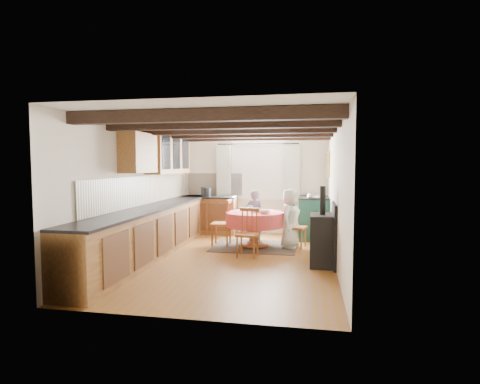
% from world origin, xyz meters
% --- Properties ---
extents(floor, '(3.60, 5.50, 0.00)m').
position_xyz_m(floor, '(0.00, 0.00, 0.00)').
color(floor, brown).
rests_on(floor, ground).
extents(ceiling, '(3.60, 5.50, 0.00)m').
position_xyz_m(ceiling, '(0.00, 0.00, 2.40)').
color(ceiling, white).
rests_on(ceiling, ground).
extents(wall_back, '(3.60, 0.00, 2.40)m').
position_xyz_m(wall_back, '(0.00, 2.75, 1.20)').
color(wall_back, silver).
rests_on(wall_back, ground).
extents(wall_front, '(3.60, 0.00, 2.40)m').
position_xyz_m(wall_front, '(0.00, -2.75, 1.20)').
color(wall_front, silver).
rests_on(wall_front, ground).
extents(wall_left, '(0.00, 5.50, 2.40)m').
position_xyz_m(wall_left, '(-1.80, 0.00, 1.20)').
color(wall_left, silver).
rests_on(wall_left, ground).
extents(wall_right, '(0.00, 5.50, 2.40)m').
position_xyz_m(wall_right, '(1.80, 0.00, 1.20)').
color(wall_right, silver).
rests_on(wall_right, ground).
extents(beam_a, '(3.60, 0.16, 0.16)m').
position_xyz_m(beam_a, '(0.00, -2.00, 2.31)').
color(beam_a, '#352319').
rests_on(beam_a, ceiling).
extents(beam_b, '(3.60, 0.16, 0.16)m').
position_xyz_m(beam_b, '(0.00, -1.00, 2.31)').
color(beam_b, '#352319').
rests_on(beam_b, ceiling).
extents(beam_c, '(3.60, 0.16, 0.16)m').
position_xyz_m(beam_c, '(0.00, 0.00, 2.31)').
color(beam_c, '#352319').
rests_on(beam_c, ceiling).
extents(beam_d, '(3.60, 0.16, 0.16)m').
position_xyz_m(beam_d, '(0.00, 1.00, 2.31)').
color(beam_d, '#352319').
rests_on(beam_d, ceiling).
extents(beam_e, '(3.60, 0.16, 0.16)m').
position_xyz_m(beam_e, '(0.00, 2.00, 2.31)').
color(beam_e, '#352319').
rests_on(beam_e, ceiling).
extents(splash_left, '(0.02, 4.50, 0.55)m').
position_xyz_m(splash_left, '(-1.78, 0.30, 1.20)').
color(splash_left, beige).
rests_on(splash_left, wall_left).
extents(splash_back, '(1.40, 0.02, 0.55)m').
position_xyz_m(splash_back, '(-1.00, 2.73, 1.20)').
color(splash_back, beige).
rests_on(splash_back, wall_back).
extents(base_cabinet_left, '(0.60, 5.30, 0.88)m').
position_xyz_m(base_cabinet_left, '(-1.50, 0.00, 0.44)').
color(base_cabinet_left, '#A26F2F').
rests_on(base_cabinet_left, floor).
extents(base_cabinet_back, '(1.30, 0.60, 0.88)m').
position_xyz_m(base_cabinet_back, '(-1.05, 2.45, 0.44)').
color(base_cabinet_back, '#A26F2F').
rests_on(base_cabinet_back, floor).
extents(worktop_left, '(0.64, 5.30, 0.04)m').
position_xyz_m(worktop_left, '(-1.48, 0.00, 0.90)').
color(worktop_left, black).
rests_on(worktop_left, base_cabinet_left).
extents(worktop_back, '(1.30, 0.64, 0.04)m').
position_xyz_m(worktop_back, '(-1.05, 2.43, 0.90)').
color(worktop_back, black).
rests_on(worktop_back, base_cabinet_back).
extents(wall_cabinet_glass, '(0.34, 1.80, 0.90)m').
position_xyz_m(wall_cabinet_glass, '(-1.63, 1.20, 1.95)').
color(wall_cabinet_glass, '#A26F2F').
rests_on(wall_cabinet_glass, wall_left).
extents(wall_cabinet_solid, '(0.34, 0.90, 0.70)m').
position_xyz_m(wall_cabinet_solid, '(-1.63, -0.30, 1.90)').
color(wall_cabinet_solid, '#A26F2F').
rests_on(wall_cabinet_solid, wall_left).
extents(window_frame, '(1.34, 0.03, 1.54)m').
position_xyz_m(window_frame, '(0.10, 2.73, 1.60)').
color(window_frame, white).
rests_on(window_frame, wall_back).
extents(window_pane, '(1.20, 0.01, 1.40)m').
position_xyz_m(window_pane, '(0.10, 2.74, 1.60)').
color(window_pane, white).
rests_on(window_pane, wall_back).
extents(curtain_left, '(0.35, 0.10, 2.10)m').
position_xyz_m(curtain_left, '(-0.75, 2.65, 1.10)').
color(curtain_left, beige).
rests_on(curtain_left, wall_back).
extents(curtain_right, '(0.35, 0.10, 2.10)m').
position_xyz_m(curtain_right, '(0.95, 2.65, 1.10)').
color(curtain_right, beige).
rests_on(curtain_right, wall_back).
extents(curtain_rod, '(2.00, 0.03, 0.03)m').
position_xyz_m(curtain_rod, '(0.10, 2.65, 2.20)').
color(curtain_rod, black).
rests_on(curtain_rod, wall_back).
extents(wall_picture, '(0.04, 0.50, 0.60)m').
position_xyz_m(wall_picture, '(1.77, 2.30, 1.70)').
color(wall_picture, gold).
rests_on(wall_picture, wall_right).
extents(wall_plate, '(0.30, 0.02, 0.30)m').
position_xyz_m(wall_plate, '(1.05, 2.72, 1.70)').
color(wall_plate, silver).
rests_on(wall_plate, wall_back).
extents(rug, '(1.70, 1.32, 0.01)m').
position_xyz_m(rug, '(0.26, 1.08, 0.01)').
color(rug, '#453E2D').
rests_on(rug, floor).
extents(dining_table, '(1.19, 1.19, 0.72)m').
position_xyz_m(dining_table, '(0.26, 1.08, 0.36)').
color(dining_table, '#CF364D').
rests_on(dining_table, floor).
extents(chair_near, '(0.42, 0.44, 0.90)m').
position_xyz_m(chair_near, '(0.25, 0.18, 0.45)').
color(chair_near, brown).
rests_on(chair_near, floor).
extents(chair_left, '(0.44, 0.42, 0.97)m').
position_xyz_m(chair_left, '(-0.46, 1.11, 0.48)').
color(chair_left, brown).
rests_on(chair_left, floor).
extents(chair_right, '(0.48, 0.47, 0.88)m').
position_xyz_m(chair_right, '(1.11, 1.17, 0.44)').
color(chair_right, brown).
rests_on(chair_right, floor).
extents(aga_range, '(0.69, 1.06, 0.98)m').
position_xyz_m(aga_range, '(1.47, 2.24, 0.49)').
color(aga_range, '#194236').
rests_on(aga_range, floor).
extents(cast_iron_stove, '(0.40, 0.67, 1.34)m').
position_xyz_m(cast_iron_stove, '(1.58, -0.15, 0.67)').
color(cast_iron_stove, black).
rests_on(cast_iron_stove, floor).
extents(child_far, '(0.42, 0.29, 1.13)m').
position_xyz_m(child_far, '(0.17, 1.66, 0.57)').
color(child_far, slate).
rests_on(child_far, floor).
extents(child_right, '(0.54, 0.68, 1.21)m').
position_xyz_m(child_right, '(0.98, 1.10, 0.60)').
color(child_right, beige).
rests_on(child_right, floor).
extents(bowl_a, '(0.34, 0.34, 0.06)m').
position_xyz_m(bowl_a, '(0.32, 1.11, 0.75)').
color(bowl_a, silver).
rests_on(bowl_a, dining_table).
extents(bowl_b, '(0.30, 0.30, 0.07)m').
position_xyz_m(bowl_b, '(0.49, 0.86, 0.75)').
color(bowl_b, silver).
rests_on(bowl_b, dining_table).
extents(cup, '(0.12, 0.12, 0.09)m').
position_xyz_m(cup, '(0.11, 1.46, 0.77)').
color(cup, silver).
rests_on(cup, dining_table).
extents(canister_tall, '(0.13, 0.13, 0.22)m').
position_xyz_m(canister_tall, '(-1.23, 2.47, 1.03)').
color(canister_tall, '#262628').
rests_on(canister_tall, worktop_back).
extents(canister_wide, '(0.18, 0.18, 0.20)m').
position_xyz_m(canister_wide, '(-1.11, 2.46, 1.02)').
color(canister_wide, '#262628').
rests_on(canister_wide, worktop_back).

